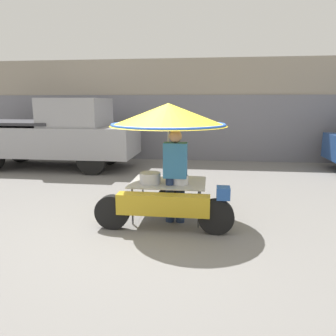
{
  "coord_description": "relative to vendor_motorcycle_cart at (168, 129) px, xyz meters",
  "views": [
    {
      "loc": [
        1.02,
        -4.73,
        2.0
      ],
      "look_at": [
        0.31,
        0.65,
        0.89
      ],
      "focal_mm": 35.0,
      "sensor_mm": 36.0,
      "label": 1
    }
  ],
  "objects": [
    {
      "name": "shopfront_building",
      "position": [
        -0.32,
        6.88,
        0.14
      ],
      "size": [
        28.0,
        2.06,
        3.4
      ],
      "color": "gray",
      "rests_on": "ground"
    },
    {
      "name": "pickup_truck",
      "position": [
        -3.94,
        3.97,
        -0.54
      ],
      "size": [
        5.12,
        1.86,
        2.09
      ],
      "color": "black",
      "rests_on": "ground"
    },
    {
      "name": "ground_plane",
      "position": [
        -0.32,
        -0.63,
        -1.56
      ],
      "size": [
        36.0,
        36.0,
        0.0
      ],
      "primitive_type": "plane",
      "color": "slate"
    },
    {
      "name": "vendor_motorcycle_cart",
      "position": [
        0.0,
        0.0,
        0.0
      ],
      "size": [
        2.18,
        1.96,
        1.97
      ],
      "color": "black",
      "rests_on": "ground"
    },
    {
      "name": "vendor_person",
      "position": [
        0.14,
        -0.14,
        -0.69
      ],
      "size": [
        0.38,
        0.22,
        1.55
      ],
      "color": "navy",
      "rests_on": "ground"
    }
  ]
}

